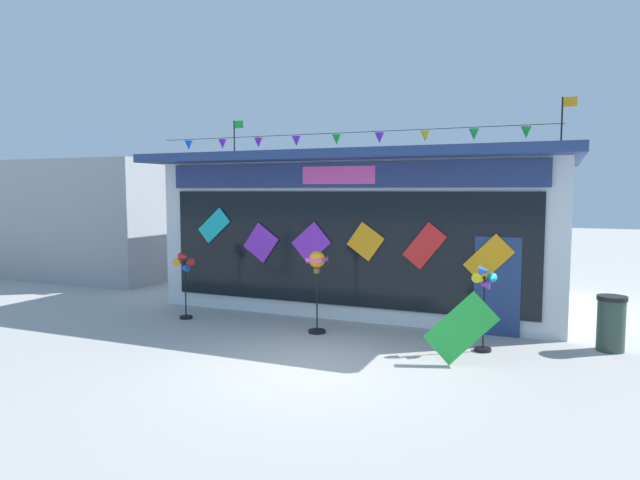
# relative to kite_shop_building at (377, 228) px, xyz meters

# --- Properties ---
(ground_plane) EXTENTS (80.00, 80.00, 0.00)m
(ground_plane) POSITION_rel_kite_shop_building_xyz_m (0.81, -6.28, -1.92)
(ground_plane) COLOR #ADAAA5
(kite_shop_building) EXTENTS (9.88, 6.77, 5.11)m
(kite_shop_building) POSITION_rel_kite_shop_building_xyz_m (0.00, 0.00, 0.00)
(kite_shop_building) COLOR silver
(kite_shop_building) RESTS_ON ground_plane
(wind_spinner_far_left) EXTENTS (0.45, 0.29, 1.52)m
(wind_spinner_far_left) POSITION_rel_kite_shop_building_xyz_m (-3.28, -4.13, -0.82)
(wind_spinner_far_left) COLOR black
(wind_spinner_far_left) RESTS_ON ground_plane
(wind_spinner_left) EXTENTS (0.36, 0.36, 1.69)m
(wind_spinner_left) POSITION_rel_kite_shop_building_xyz_m (-0.00, -4.12, -0.61)
(wind_spinner_left) COLOR black
(wind_spinner_left) RESTS_ON ground_plane
(wind_spinner_center_left) EXTENTS (0.43, 0.30, 1.57)m
(wind_spinner_center_left) POSITION_rel_kite_shop_building_xyz_m (3.31, -4.18, -0.82)
(wind_spinner_center_left) COLOR black
(wind_spinner_center_left) RESTS_ON ground_plane
(trash_bin) EXTENTS (0.52, 0.52, 1.02)m
(trash_bin) POSITION_rel_kite_shop_building_xyz_m (5.45, -3.22, -1.40)
(trash_bin) COLOR #2D4238
(trash_bin) RESTS_ON ground_plane
(display_kite_on_ground) EXTENTS (1.23, 0.41, 1.23)m
(display_kite_on_ground) POSITION_rel_kite_shop_building_xyz_m (3.06, -5.07, -1.30)
(display_kite_on_ground) COLOR green
(display_kite_on_ground) RESTS_ON ground_plane
(neighbour_building) EXTENTS (7.41, 6.04, 3.90)m
(neighbour_building) POSITION_rel_kite_shop_building_xyz_m (-10.73, 1.25, 0.04)
(neighbour_building) COLOR #99999E
(neighbour_building) RESTS_ON ground_plane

